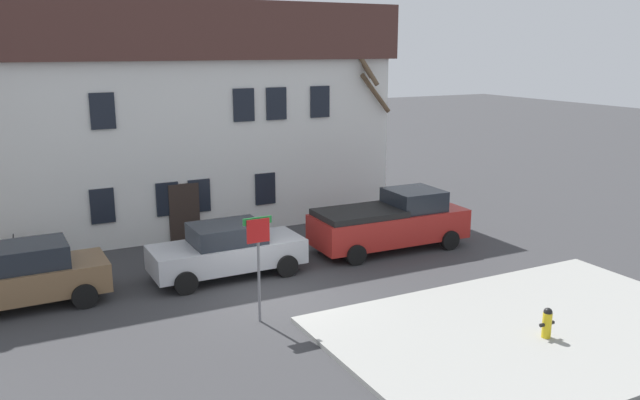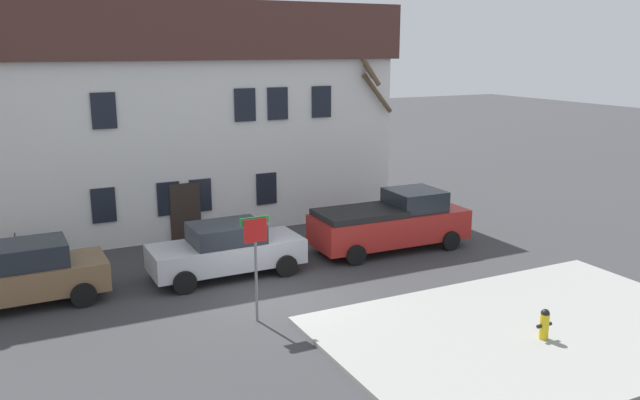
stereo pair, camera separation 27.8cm
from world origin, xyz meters
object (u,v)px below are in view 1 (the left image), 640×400
(bicycle_leaning, at_px, (21,254))
(tree_bare_mid, at_px, (368,121))
(street_sign_pole, at_px, (258,249))
(car_silver_sedan, at_px, (227,250))
(building_main, at_px, (170,110))
(fire_hydrant, at_px, (547,322))
(pickup_truck_red, at_px, (391,222))
(car_brown_wagon, at_px, (13,276))

(bicycle_leaning, bearing_deg, tree_bare_mid, 2.79)
(tree_bare_mid, xyz_separation_m, street_sign_pole, (-8.22, -8.32, -1.97))
(street_sign_pole, xyz_separation_m, bicycle_leaning, (-5.18, 7.67, -1.56))
(car_silver_sedan, bearing_deg, bicycle_leaning, 143.94)
(building_main, bearing_deg, fire_hydrant, -74.58)
(street_sign_pole, bearing_deg, fire_hydrant, -37.05)
(tree_bare_mid, xyz_separation_m, bicycle_leaning, (-13.40, -0.65, -3.53))
(bicycle_leaning, bearing_deg, fire_hydrant, -47.83)
(building_main, height_order, street_sign_pole, building_main)
(pickup_truck_red, xyz_separation_m, bicycle_leaning, (-11.53, 4.04, -0.61))
(pickup_truck_red, relative_size, bicycle_leaning, 3.33)
(bicycle_leaning, bearing_deg, pickup_truck_red, -19.32)
(car_silver_sedan, distance_m, bicycle_leaning, 6.92)
(pickup_truck_red, bearing_deg, fire_hydrant, -95.41)
(tree_bare_mid, distance_m, street_sign_pole, 11.86)
(building_main, xyz_separation_m, car_brown_wagon, (-6.58, -8.44, -3.40))
(building_main, distance_m, bicycle_leaning, 8.69)
(tree_bare_mid, distance_m, pickup_truck_red, 5.84)
(building_main, xyz_separation_m, street_sign_pole, (-1.06, -12.26, -2.37))
(tree_bare_mid, xyz_separation_m, car_brown_wagon, (-13.73, -4.51, -3.00))
(car_brown_wagon, relative_size, pickup_truck_red, 0.86)
(car_brown_wagon, bearing_deg, bicycle_leaning, 85.00)
(building_main, relative_size, tree_bare_mid, 2.06)
(tree_bare_mid, bearing_deg, bicycle_leaning, -177.21)
(fire_hydrant, height_order, bicycle_leaning, bicycle_leaning)
(fire_hydrant, bearing_deg, car_brown_wagon, 144.10)
(building_main, bearing_deg, street_sign_pole, -94.96)
(car_brown_wagon, relative_size, car_silver_sedan, 1.02)
(bicycle_leaning, bearing_deg, car_brown_wagon, -95.00)
(fire_hydrant, distance_m, bicycle_leaning, 16.07)
(building_main, xyz_separation_m, bicycle_leaning, (-6.24, -4.58, -3.94))
(building_main, relative_size, car_silver_sedan, 3.48)
(fire_hydrant, bearing_deg, street_sign_pole, 142.95)
(street_sign_pole, bearing_deg, building_main, 85.04)
(pickup_truck_red, bearing_deg, car_silver_sedan, -179.79)
(pickup_truck_red, bearing_deg, building_main, 121.53)
(building_main, relative_size, street_sign_pole, 5.88)
(street_sign_pole, bearing_deg, pickup_truck_red, 29.72)
(car_silver_sedan, height_order, street_sign_pole, street_sign_pole)
(car_brown_wagon, distance_m, bicycle_leaning, 3.91)
(pickup_truck_red, distance_m, bicycle_leaning, 12.24)
(tree_bare_mid, distance_m, car_brown_wagon, 14.76)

